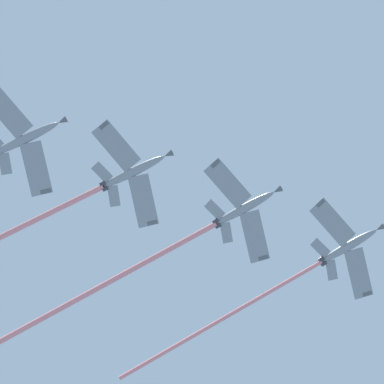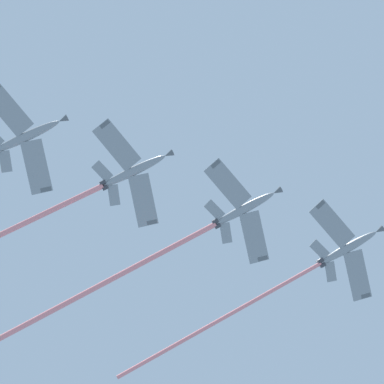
# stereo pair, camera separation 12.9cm
# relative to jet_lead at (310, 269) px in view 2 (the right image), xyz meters

# --- Properties ---
(jet_lead) EXTENTS (53.75, 20.04, 11.28)m
(jet_lead) POSITION_rel_jet_lead_xyz_m (0.00, 0.00, 0.00)
(jet_lead) COLOR gray
(jet_second) EXTENTS (62.46, 20.06, 13.79)m
(jet_second) POSITION_rel_jet_lead_xyz_m (22.02, 12.87, -4.50)
(jet_second) COLOR gray
(jet_third) EXTENTS (53.66, 20.11, 10.96)m
(jet_third) POSITION_rel_jet_lead_xyz_m (34.75, 26.51, -5.58)
(jet_third) COLOR gray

